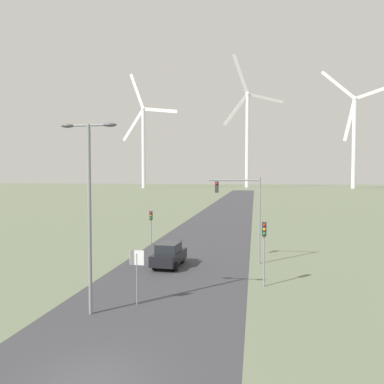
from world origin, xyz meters
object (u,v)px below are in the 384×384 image
(traffic_light_mast_overhead, at_px, (243,203))
(car_approaching, at_px, (169,255))
(streetlamp, at_px, (89,195))
(wind_turbine_far_left, at_px, (144,138))
(traffic_light_post_near_left, at_px, (151,220))
(stop_sign_near, at_px, (137,267))
(wind_turbine_left, at_px, (247,130))
(wind_turbine_center, at_px, (354,133))
(traffic_light_post_near_right, at_px, (264,239))

(traffic_light_mast_overhead, xyz_separation_m, car_approaching, (-5.57, -2.13, -3.87))
(streetlamp, height_order, wind_turbine_far_left, wind_turbine_far_left)
(traffic_light_post_near_left, bearing_deg, wind_turbine_far_left, 107.14)
(streetlamp, bearing_deg, car_approaching, 80.86)
(stop_sign_near, xyz_separation_m, traffic_light_mast_overhead, (5.34, 10.70, 2.71))
(car_approaching, xyz_separation_m, wind_turbine_left, (1.87, 196.70, 32.97))
(traffic_light_mast_overhead, height_order, wind_turbine_center, wind_turbine_center)
(stop_sign_near, height_order, traffic_light_post_near_left, traffic_light_post_near_left)
(streetlamp, relative_size, wind_turbine_left, 0.12)
(car_approaching, distance_m, wind_turbine_left, 199.45)
(streetlamp, distance_m, wind_turbine_far_left, 195.53)
(car_approaching, height_order, wind_turbine_center, wind_turbine_center)
(stop_sign_near, relative_size, wind_turbine_left, 0.04)
(stop_sign_near, bearing_deg, car_approaching, 91.54)
(streetlamp, bearing_deg, traffic_light_post_near_right, 35.48)
(car_approaching, height_order, wind_turbine_far_left, wind_turbine_far_left)
(streetlamp, xyz_separation_m, traffic_light_post_near_right, (8.72, 6.21, -3.02))
(traffic_light_post_near_left, height_order, wind_turbine_center, wind_turbine_center)
(traffic_light_post_near_left, xyz_separation_m, wind_turbine_far_left, (-51.76, 167.86, 25.43))
(traffic_light_post_near_right, distance_m, wind_turbine_left, 203.18)
(stop_sign_near, xyz_separation_m, traffic_light_post_near_right, (6.84, 4.52, 0.91))
(traffic_light_mast_overhead, bearing_deg, wind_turbine_left, 91.09)
(traffic_light_post_near_right, bearing_deg, stop_sign_near, -146.54)
(wind_turbine_left, bearing_deg, streetlamp, -90.98)
(streetlamp, height_order, traffic_light_post_near_right, streetlamp)
(wind_turbine_center, bearing_deg, traffic_light_post_near_right, -105.26)
(stop_sign_near, xyz_separation_m, wind_turbine_left, (1.64, 205.27, 31.80))
(wind_turbine_left, bearing_deg, traffic_light_post_near_right, -88.52)
(traffic_light_mast_overhead, height_order, car_approaching, traffic_light_mast_overhead)
(streetlamp, bearing_deg, traffic_light_mast_overhead, 59.78)
(stop_sign_near, bearing_deg, traffic_light_post_near_left, 103.36)
(traffic_light_post_near_right, bearing_deg, traffic_light_mast_overhead, 103.65)
(traffic_light_post_near_right, bearing_deg, car_approaching, 150.19)
(traffic_light_post_near_right, xyz_separation_m, wind_turbine_far_left, (-62.67, 180.45, 24.95))
(traffic_light_post_near_left, xyz_separation_m, wind_turbine_center, (63.30, 179.44, 27.84))
(traffic_light_mast_overhead, xyz_separation_m, wind_turbine_far_left, (-61.17, 174.27, 23.15))
(traffic_light_post_near_left, distance_m, traffic_light_post_near_right, 16.66)
(streetlamp, xyz_separation_m, wind_turbine_center, (61.11, 198.24, 24.34))
(traffic_light_post_near_left, bearing_deg, car_approaching, -65.83)
(traffic_light_post_near_right, bearing_deg, wind_turbine_far_left, 109.15)
(wind_turbine_center, bearing_deg, wind_turbine_left, 171.39)
(wind_turbine_left, xyz_separation_m, wind_turbine_center, (57.59, -8.72, -3.53))
(streetlamp, distance_m, wind_turbine_left, 208.86)
(traffic_light_post_near_right, relative_size, wind_turbine_center, 0.06)
(traffic_light_post_near_right, distance_m, traffic_light_mast_overhead, 6.61)
(wind_turbine_far_left, distance_m, wind_turbine_center, 115.66)
(traffic_light_post_near_right, relative_size, wind_turbine_left, 0.05)
(wind_turbine_far_left, height_order, wind_turbine_left, wind_turbine_left)
(traffic_light_mast_overhead, bearing_deg, streetlamp, -120.22)
(stop_sign_near, distance_m, wind_turbine_center, 207.21)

